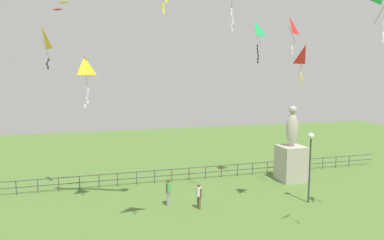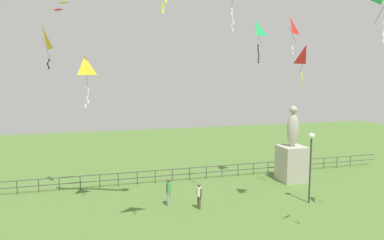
{
  "view_description": "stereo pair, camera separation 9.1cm",
  "coord_description": "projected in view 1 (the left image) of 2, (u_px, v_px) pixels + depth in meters",
  "views": [
    {
      "loc": [
        -5.25,
        -9.68,
        7.53
      ],
      "look_at": [
        -0.63,
        6.33,
        5.47
      ],
      "focal_mm": 31.95,
      "sensor_mm": 36.0,
      "label": 1
    },
    {
      "loc": [
        -5.16,
        -9.7,
        7.53
      ],
      "look_at": [
        -0.63,
        6.33,
        5.47
      ],
      "focal_mm": 31.95,
      "sensor_mm": 36.0,
      "label": 2
    }
  ],
  "objects": [
    {
      "name": "kite_7",
      "position": [
        85.0,
        69.0,
        18.91
      ],
      "size": [
        0.86,
        0.87,
        2.77
      ],
      "color": "yellow"
    },
    {
      "name": "kite_2",
      "position": [
        289.0,
        27.0,
        17.91
      ],
      "size": [
        0.84,
        0.77,
        1.91
      ],
      "color": "red"
    },
    {
      "name": "waterfront_railing",
      "position": [
        166.0,
        174.0,
        24.75
      ],
      "size": [
        36.02,
        0.06,
        0.95
      ],
      "color": "#4C4742",
      "rests_on": "ground_plane"
    },
    {
      "name": "kite_8",
      "position": [
        42.0,
        38.0,
        20.51
      ],
      "size": [
        0.78,
        1.14,
        2.59
      ],
      "color": "yellow"
    },
    {
      "name": "statue_monument",
      "position": [
        291.0,
        157.0,
        24.99
      ],
      "size": [
        1.8,
        1.8,
        5.54
      ],
      "color": "#B2AD9E",
      "rests_on": "ground_plane"
    },
    {
      "name": "person_2",
      "position": [
        168.0,
        190.0,
        20.17
      ],
      "size": [
        0.32,
        0.43,
        1.64
      ],
      "color": "#99999E",
      "rests_on": "ground_plane"
    },
    {
      "name": "lamppost",
      "position": [
        310.0,
        152.0,
        20.38
      ],
      "size": [
        0.36,
        0.36,
        4.29
      ],
      "color": "#38383D",
      "rests_on": "ground_plane"
    },
    {
      "name": "kite_6",
      "position": [
        255.0,
        31.0,
        23.69
      ],
      "size": [
        0.97,
        0.99,
        2.92
      ],
      "color": "#1EB759"
    },
    {
      "name": "kite_0",
      "position": [
        305.0,
        56.0,
        21.14
      ],
      "size": [
        1.09,
        0.82,
        2.49
      ],
      "color": "red"
    },
    {
      "name": "person_4",
      "position": [
        199.0,
        194.0,
        19.64
      ],
      "size": [
        0.28,
        0.43,
        1.51
      ],
      "color": "brown",
      "rests_on": "ground_plane"
    }
  ]
}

